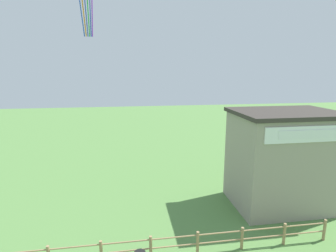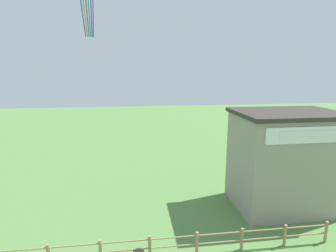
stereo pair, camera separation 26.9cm
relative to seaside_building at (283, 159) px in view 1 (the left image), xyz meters
The scene contains 2 objects.
wooden_fence 8.91m from the seaside_building, 153.22° to the right, with size 15.76×0.14×1.14m.
seaside_building is the anchor object (origin of this frame).
Camera 1 is at (-1.95, -4.55, 8.55)m, focal length 28.00 mm.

